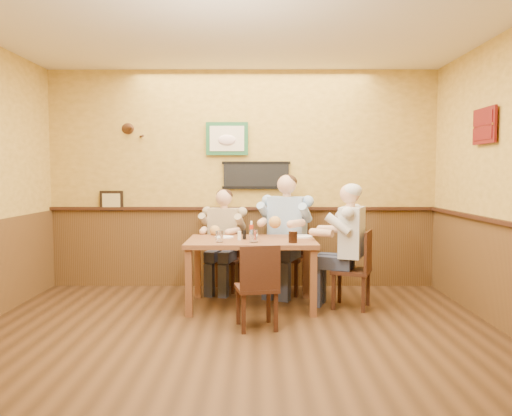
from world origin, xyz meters
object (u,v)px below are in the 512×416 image
at_px(chair_back_right, 287,256).
at_px(salt_shaker, 239,236).
at_px(dining_table, 251,248).
at_px(hot_sauce_bottle, 251,231).
at_px(diner_tan_shirt, 225,245).
at_px(cola_tumbler, 293,237).
at_px(pepper_shaker, 244,235).
at_px(chair_near_side, 256,286).
at_px(diner_white_elder, 352,252).
at_px(water_glass_left, 219,237).
at_px(chair_right_end, 351,269).
at_px(chair_back_left, 225,259).
at_px(water_glass_mid, 254,236).
at_px(diner_blue_polo, 287,240).

distance_m(chair_back_right, salt_shaker, 0.96).
distance_m(dining_table, hot_sauce_bottle, 0.18).
xyz_separation_m(diner_tan_shirt, cola_tumbler, (0.78, -1.03, 0.24)).
relative_size(diner_tan_shirt, pepper_shaker, 11.34).
distance_m(dining_table, chair_near_side, 0.81).
bearing_deg(diner_white_elder, hot_sauce_bottle, -70.48).
bearing_deg(diner_tan_shirt, water_glass_left, -75.93).
relative_size(chair_right_end, cola_tumbler, 7.05).
distance_m(chair_back_left, water_glass_left, 1.07).
xyz_separation_m(chair_near_side, salt_shaker, (-0.19, 0.71, 0.39)).
bearing_deg(pepper_shaker, diner_white_elder, -1.99).
distance_m(water_glass_mid, salt_shaker, 0.24).
distance_m(diner_white_elder, salt_shaker, 1.24).
bearing_deg(water_glass_left, pepper_shaker, 41.29).
xyz_separation_m(chair_back_left, water_glass_mid, (0.37, -1.00, 0.42)).
height_order(chair_near_side, diner_blue_polo, diner_blue_polo).
bearing_deg(chair_right_end, chair_back_left, -98.01).
distance_m(chair_back_left, salt_shaker, 0.94).
height_order(chair_back_left, hot_sauce_bottle, hot_sauce_bottle).
relative_size(chair_near_side, pepper_shaker, 8.06).
bearing_deg(hot_sauce_bottle, pepper_shaker, 171.77).
height_order(diner_blue_polo, hot_sauce_bottle, diner_blue_polo).
bearing_deg(salt_shaker, cola_tumbler, -19.99).
relative_size(diner_tan_shirt, water_glass_left, 9.61).
distance_m(diner_blue_polo, water_glass_mid, 0.98).
distance_m(dining_table, diner_tan_shirt, 0.85).
bearing_deg(diner_blue_polo, diner_white_elder, -23.71).
bearing_deg(diner_tan_shirt, pepper_shaker, -57.11).
bearing_deg(diner_white_elder, chair_back_left, -98.01).
distance_m(diner_tan_shirt, hot_sauce_bottle, 0.89).
bearing_deg(chair_right_end, water_glass_left, -61.54).
bearing_deg(dining_table, salt_shaker, -157.34).
bearing_deg(cola_tumbler, water_glass_left, 176.99).
distance_m(dining_table, chair_right_end, 1.12).
height_order(chair_back_left, salt_shaker, salt_shaker).
height_order(diner_white_elder, water_glass_mid, diner_white_elder).
bearing_deg(water_glass_mid, chair_right_end, 10.40).
height_order(dining_table, diner_tan_shirt, diner_tan_shirt).
bearing_deg(chair_back_left, hot_sauce_bottle, -52.46).
height_order(chair_back_left, chair_back_right, chair_back_right).
xyz_separation_m(diner_white_elder, salt_shaker, (-1.23, -0.02, 0.19)).
height_order(chair_back_right, salt_shaker, chair_back_right).
height_order(chair_back_left, diner_tan_shirt, diner_tan_shirt).
relative_size(chair_near_side, diner_tan_shirt, 0.71).
relative_size(chair_back_right, water_glass_left, 7.69).
bearing_deg(cola_tumbler, chair_near_side, -127.07).
relative_size(chair_near_side, water_glass_mid, 6.03).
height_order(water_glass_left, cola_tumbler, cola_tumbler).
bearing_deg(chair_back_right, diner_tan_shirt, -166.88).
bearing_deg(diner_tan_shirt, chair_back_left, 0.00).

